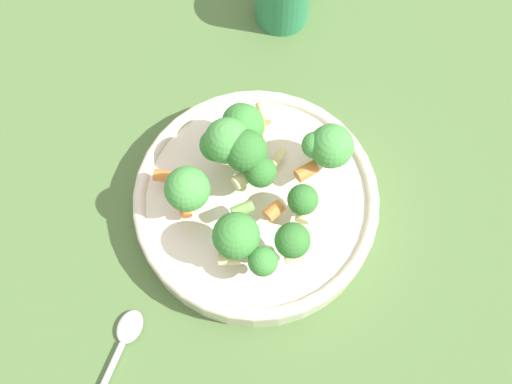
# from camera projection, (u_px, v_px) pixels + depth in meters

# --- Properties ---
(ground_plane) EXTENTS (3.00, 3.00, 0.00)m
(ground_plane) POSITION_uv_depth(u_px,v_px,m) (256.00, 209.00, 0.68)
(ground_plane) COLOR #4C6B38
(bowl) EXTENTS (0.27, 0.27, 0.04)m
(bowl) POSITION_uv_depth(u_px,v_px,m) (256.00, 202.00, 0.66)
(bowl) COLOR beige
(bowl) RESTS_ON ground_plane
(pasta_salad) EXTENTS (0.19, 0.21, 0.08)m
(pasta_salad) POSITION_uv_depth(u_px,v_px,m) (251.00, 169.00, 0.61)
(pasta_salad) COLOR #8CB766
(pasta_salad) RESTS_ON bowl
(spoon) EXTENTS (0.12, 0.11, 0.01)m
(spoon) POSITION_uv_depth(u_px,v_px,m) (118.00, 353.00, 0.62)
(spoon) COLOR silver
(spoon) RESTS_ON ground_plane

